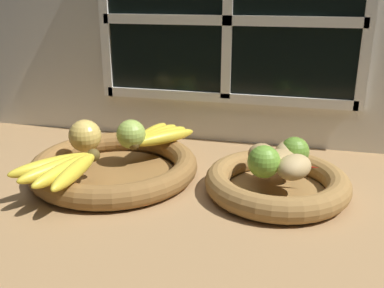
{
  "coord_description": "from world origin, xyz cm",
  "views": [
    {
      "loc": [
        18.17,
        -79.18,
        37.91
      ],
      "look_at": [
        -1.85,
        0.06,
        8.83
      ],
      "focal_mm": 40.62,
      "sensor_mm": 36.0,
      "label": 1
    }
  ],
  "objects_px": {
    "potato_back": "(289,152)",
    "fruit_bowl_right": "(277,183)",
    "apple_green_back": "(131,134)",
    "lime_near": "(264,162)",
    "lime_far": "(294,151)",
    "potato_oblong": "(262,154)",
    "potato_small": "(294,167)",
    "apple_golden_left": "(85,136)",
    "banana_bunch_front": "(63,168)",
    "potato_large": "(278,160)",
    "fruit_bowl_left": "(115,166)",
    "chili_pepper": "(290,166)",
    "banana_bunch_back": "(157,136)"
  },
  "relations": [
    {
      "from": "fruit_bowl_left",
      "to": "potato_large",
      "type": "relative_size",
      "value": 4.48
    },
    {
      "from": "fruit_bowl_left",
      "to": "potato_small",
      "type": "bearing_deg",
      "value": -4.66
    },
    {
      "from": "lime_near",
      "to": "chili_pepper",
      "type": "height_order",
      "value": "lime_near"
    },
    {
      "from": "fruit_bowl_left",
      "to": "potato_back",
      "type": "relative_size",
      "value": 4.38
    },
    {
      "from": "apple_green_back",
      "to": "potato_back",
      "type": "xyz_separation_m",
      "value": [
        0.34,
        -0.01,
        -0.01
      ]
    },
    {
      "from": "fruit_bowl_left",
      "to": "apple_golden_left",
      "type": "height_order",
      "value": "apple_golden_left"
    },
    {
      "from": "fruit_bowl_right",
      "to": "lime_far",
      "type": "relative_size",
      "value": 4.85
    },
    {
      "from": "fruit_bowl_left",
      "to": "banana_bunch_back",
      "type": "bearing_deg",
      "value": 59.89
    },
    {
      "from": "fruit_bowl_left",
      "to": "potato_small",
      "type": "xyz_separation_m",
      "value": [
        0.37,
        -0.03,
        0.05
      ]
    },
    {
      "from": "potato_oblong",
      "to": "chili_pepper",
      "type": "bearing_deg",
      "value": -19.89
    },
    {
      "from": "fruit_bowl_right",
      "to": "lime_near",
      "type": "xyz_separation_m",
      "value": [
        -0.02,
        -0.04,
        0.06
      ]
    },
    {
      "from": "potato_oblong",
      "to": "potato_large",
      "type": "relative_size",
      "value": 0.88
    },
    {
      "from": "banana_bunch_front",
      "to": "potato_small",
      "type": "relative_size",
      "value": 2.32
    },
    {
      "from": "apple_green_back",
      "to": "lime_near",
      "type": "bearing_deg",
      "value": -16.41
    },
    {
      "from": "potato_small",
      "to": "potato_large",
      "type": "xyz_separation_m",
      "value": [
        -0.03,
        0.03,
        -0.0
      ]
    },
    {
      "from": "fruit_bowl_right",
      "to": "apple_green_back",
      "type": "bearing_deg",
      "value": 171.05
    },
    {
      "from": "fruit_bowl_left",
      "to": "lime_near",
      "type": "bearing_deg",
      "value": -6.61
    },
    {
      "from": "apple_golden_left",
      "to": "potato_small",
      "type": "bearing_deg",
      "value": -5.03
    },
    {
      "from": "potato_back",
      "to": "potato_oblong",
      "type": "height_order",
      "value": "potato_back"
    },
    {
      "from": "apple_golden_left",
      "to": "potato_oblong",
      "type": "relative_size",
      "value": 1.0
    },
    {
      "from": "apple_golden_left",
      "to": "banana_bunch_front",
      "type": "xyz_separation_m",
      "value": [
        0.02,
        -0.13,
        -0.02
      ]
    },
    {
      "from": "fruit_bowl_left",
      "to": "apple_golden_left",
      "type": "xyz_separation_m",
      "value": [
        -0.07,
        0.01,
        0.06
      ]
    },
    {
      "from": "potato_oblong",
      "to": "lime_near",
      "type": "distance_m",
      "value": 0.07
    },
    {
      "from": "banana_bunch_front",
      "to": "chili_pepper",
      "type": "distance_m",
      "value": 0.43
    },
    {
      "from": "lime_near",
      "to": "potato_small",
      "type": "bearing_deg",
      "value": 6.67
    },
    {
      "from": "banana_bunch_back",
      "to": "lime_near",
      "type": "height_order",
      "value": "lime_near"
    },
    {
      "from": "fruit_bowl_left",
      "to": "lime_far",
      "type": "relative_size",
      "value": 6.12
    },
    {
      "from": "banana_bunch_front",
      "to": "banana_bunch_back",
      "type": "relative_size",
      "value": 1.07
    },
    {
      "from": "apple_golden_left",
      "to": "potato_small",
      "type": "xyz_separation_m",
      "value": [
        0.44,
        -0.04,
        -0.01
      ]
    },
    {
      "from": "potato_small",
      "to": "apple_golden_left",
      "type": "bearing_deg",
      "value": 174.97
    },
    {
      "from": "potato_back",
      "to": "fruit_bowl_right",
      "type": "bearing_deg",
      "value": -114.44
    },
    {
      "from": "potato_large",
      "to": "potato_small",
      "type": "bearing_deg",
      "value": -45.0
    },
    {
      "from": "fruit_bowl_left",
      "to": "chili_pepper",
      "type": "distance_m",
      "value": 0.37
    },
    {
      "from": "banana_bunch_back",
      "to": "banana_bunch_front",
      "type": "bearing_deg",
      "value": -115.6
    },
    {
      "from": "potato_oblong",
      "to": "fruit_bowl_left",
      "type": "bearing_deg",
      "value": -175.07
    },
    {
      "from": "potato_large",
      "to": "fruit_bowl_left",
      "type": "bearing_deg",
      "value": -180.0
    },
    {
      "from": "fruit_bowl_left",
      "to": "lime_near",
      "type": "distance_m",
      "value": 0.33
    },
    {
      "from": "potato_back",
      "to": "potato_large",
      "type": "distance_m",
      "value": 0.05
    },
    {
      "from": "fruit_bowl_right",
      "to": "apple_golden_left",
      "type": "distance_m",
      "value": 0.42
    },
    {
      "from": "potato_large",
      "to": "chili_pepper",
      "type": "distance_m",
      "value": 0.03
    },
    {
      "from": "lime_far",
      "to": "potato_oblong",
      "type": "bearing_deg",
      "value": -170.75
    },
    {
      "from": "banana_bunch_front",
      "to": "lime_far",
      "type": "relative_size",
      "value": 3.14
    },
    {
      "from": "apple_green_back",
      "to": "lime_near",
      "type": "xyz_separation_m",
      "value": [
        0.3,
        -0.09,
        -0.0
      ]
    },
    {
      "from": "fruit_bowl_left",
      "to": "potato_small",
      "type": "height_order",
      "value": "potato_small"
    },
    {
      "from": "apple_golden_left",
      "to": "chili_pepper",
      "type": "xyz_separation_m",
      "value": [
        0.43,
        -0.0,
        -0.02
      ]
    },
    {
      "from": "banana_bunch_front",
      "to": "potato_large",
      "type": "bearing_deg",
      "value": 17.28
    },
    {
      "from": "chili_pepper",
      "to": "fruit_bowl_right",
      "type": "bearing_deg",
      "value": -169.19
    },
    {
      "from": "apple_green_back",
      "to": "lime_far",
      "type": "bearing_deg",
      "value": -2.27
    },
    {
      "from": "fruit_bowl_right",
      "to": "potato_small",
      "type": "relative_size",
      "value": 3.58
    },
    {
      "from": "potato_large",
      "to": "apple_green_back",
      "type": "bearing_deg",
      "value": 171.05
    }
  ]
}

